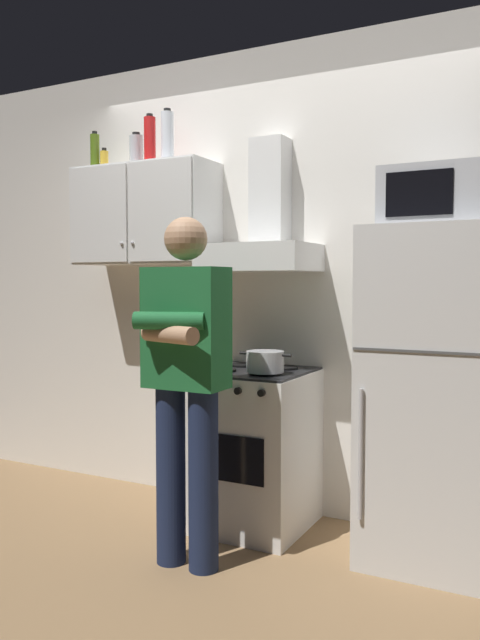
# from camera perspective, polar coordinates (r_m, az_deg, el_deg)

# --- Properties ---
(ground_plane) EXTENTS (7.00, 7.00, 0.00)m
(ground_plane) POSITION_cam_1_polar(r_m,az_deg,el_deg) (3.48, -0.00, -19.27)
(ground_plane) COLOR olive
(back_wall_tiled) EXTENTS (4.80, 0.10, 2.70)m
(back_wall_tiled) POSITION_cam_1_polar(r_m,az_deg,el_deg) (3.75, 4.22, 3.54)
(back_wall_tiled) COLOR silver
(back_wall_tiled) RESTS_ON ground_plane
(upper_cabinet) EXTENTS (0.90, 0.37, 0.60)m
(upper_cabinet) POSITION_cam_1_polar(r_m,az_deg,el_deg) (4.00, -8.50, 9.25)
(upper_cabinet) COLOR silver
(stove_oven) EXTENTS (0.60, 0.62, 0.87)m
(stove_oven) POSITION_cam_1_polar(r_m,az_deg,el_deg) (3.57, 1.15, -11.33)
(stove_oven) COLOR white
(stove_oven) RESTS_ON ground_plane
(range_hood) EXTENTS (0.60, 0.44, 0.75)m
(range_hood) POSITION_cam_1_polar(r_m,az_deg,el_deg) (3.58, 2.07, 7.52)
(range_hood) COLOR white
(refrigerator) EXTENTS (0.60, 0.62, 1.60)m
(refrigerator) POSITION_cam_1_polar(r_m,az_deg,el_deg) (3.20, 16.72, -6.48)
(refrigerator) COLOR silver
(refrigerator) RESTS_ON ground_plane
(microwave) EXTENTS (0.48, 0.37, 0.28)m
(microwave) POSITION_cam_1_polar(r_m,az_deg,el_deg) (3.20, 17.07, 10.43)
(microwave) COLOR #B7BABF
(microwave) RESTS_ON refrigerator
(person_standing) EXTENTS (0.38, 0.33, 1.64)m
(person_standing) POSITION_cam_1_polar(r_m,az_deg,el_deg) (2.98, -4.88, -5.10)
(person_standing) COLOR #192342
(person_standing) RESTS_ON ground_plane
(cooking_pot) EXTENTS (0.30, 0.20, 0.11)m
(cooking_pot) POSITION_cam_1_polar(r_m,az_deg,el_deg) (3.32, 2.27, -3.73)
(cooking_pot) COLOR #B7BABF
(cooking_pot) RESTS_ON stove_oven
(bottle_canister_steel) EXTENTS (0.09, 0.09, 0.21)m
(bottle_canister_steel) POSITION_cam_1_polar(r_m,az_deg,el_deg) (4.12, -9.25, 14.68)
(bottle_canister_steel) COLOR #B2B5BA
(bottle_canister_steel) RESTS_ON upper_cabinet
(bottle_spice_jar) EXTENTS (0.05, 0.05, 0.13)m
(bottle_spice_jar) POSITION_cam_1_polar(r_m,az_deg,el_deg) (4.22, -12.04, 13.83)
(bottle_spice_jar) COLOR gold
(bottle_spice_jar) RESTS_ON upper_cabinet
(bottle_olive_oil) EXTENTS (0.06, 0.06, 0.24)m
(bottle_olive_oil) POSITION_cam_1_polar(r_m,az_deg,el_deg) (4.27, -12.84, 14.44)
(bottle_olive_oil) COLOR #4C6B19
(bottle_olive_oil) RESTS_ON upper_cabinet
(bottle_vodka_clear) EXTENTS (0.08, 0.08, 0.32)m
(bottle_vodka_clear) POSITION_cam_1_polar(r_m,az_deg,el_deg) (3.96, -6.51, 15.95)
(bottle_vodka_clear) COLOR silver
(bottle_vodka_clear) RESTS_ON upper_cabinet
(bottle_soda_red) EXTENTS (0.07, 0.07, 0.30)m
(bottle_soda_red) POSITION_cam_1_polar(r_m,az_deg,el_deg) (4.01, -8.06, 15.63)
(bottle_soda_red) COLOR red
(bottle_soda_red) RESTS_ON upper_cabinet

